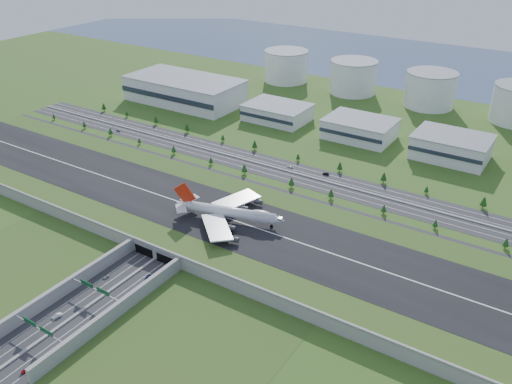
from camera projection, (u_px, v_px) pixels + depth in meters
The scene contains 23 objects.
ground at pixel (207, 222), 354.29m from camera, with size 1200.00×1200.00×0.00m, color #2C4615.
airfield_deck at pixel (207, 217), 352.30m from camera, with size 520.00×100.00×9.20m.
underpass_road at pixel (90, 300), 278.78m from camera, with size 38.80×120.40×8.00m.
sign_gantry_near at pixel (95, 290), 280.39m from camera, with size 38.70×0.70×9.80m.
sign_gantry_far at pixel (38, 329), 254.37m from camera, with size 38.70×0.70×9.80m.
north_expressway at pixel (281, 170), 424.88m from camera, with size 560.00×36.00×0.12m, color #28282B.
tree_row at pixel (304, 168), 416.48m from camera, with size 504.31×48.63×8.40m.
hangar_west at pixel (185, 90), 567.49m from camera, with size 120.00×60.00×25.00m, color silver.
hangar_mid_a at pixel (277, 113), 520.80m from camera, with size 58.00×42.00×15.00m, color silver.
hangar_mid_b at pixel (360, 129), 479.58m from camera, with size 58.00×42.00×17.00m, color silver.
hangar_mid_c at pixel (451, 147), 440.76m from camera, with size 58.00×42.00×19.00m, color silver.
fuel_tank_a at pixel (286, 66), 634.11m from camera, with size 50.00×50.00×35.00m, color silver.
fuel_tank_b at pixel (353, 77), 593.36m from camera, with size 50.00×50.00×35.00m, color silver.
fuel_tank_c at pixel (430, 90), 552.61m from camera, with size 50.00×50.00×35.00m, color silver.
bay_water at pixel (429, 64), 711.11m from camera, with size 1200.00×260.00×0.06m, color #3C5173.
boeing_747 at pixel (229, 212), 337.25m from camera, with size 71.35×66.55×22.57m.
car_0 at pixel (106, 277), 300.55m from camera, with size 1.55×3.85×1.31m, color #B7B6BB.
car_1 at pixel (57, 316), 271.54m from camera, with size 1.81×5.20×1.71m, color white.
car_2 at pixel (148, 277), 300.00m from camera, with size 2.75×5.97×1.66m, color #0B1538.
car_3 at pixel (27, 370), 239.98m from camera, with size 2.02×4.97×1.44m, color maroon.
car_4 at pixel (118, 131), 496.73m from camera, with size 1.95×4.84×1.65m, color slate.
car_5 at pixel (326, 174), 416.28m from camera, with size 1.74×4.98×1.64m, color black.
car_7 at pixel (290, 167), 427.75m from camera, with size 2.01×4.95×1.44m, color white.
Camera 1 is at (191.69, -238.37, 182.65)m, focal length 38.00 mm.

